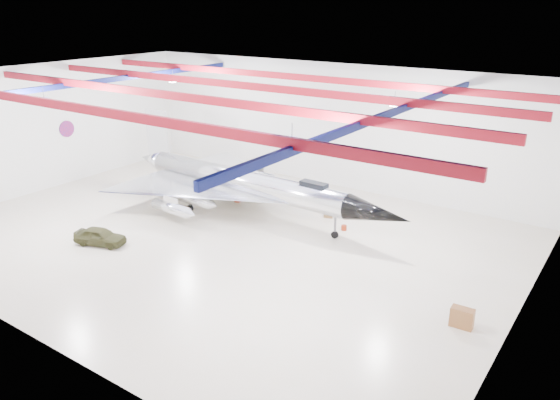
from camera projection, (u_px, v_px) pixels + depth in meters
The scene contains 16 objects.
floor at pixel (221, 236), 39.23m from camera, with size 40.00×40.00×0.00m, color beige.
wall_back at pixel (328, 125), 48.96m from camera, with size 40.00×40.00×0.00m, color silver.
wall_left at pixel (46, 127), 48.07m from camera, with size 30.00×30.00×0.00m, color silver.
wall_right at pixel (529, 227), 26.65m from camera, with size 30.00×30.00×0.00m, color silver.
ceiling at pixel (215, 82), 35.49m from camera, with size 40.00×40.00×0.00m, color #0A0F38.
ceiling_structure at pixel (215, 92), 35.72m from camera, with size 39.50×29.50×1.08m.
wall_roundel at pixel (67, 129), 49.76m from camera, with size 1.50×1.50×0.10m, color #B21414.
jet_aircraft at pixel (243, 185), 42.93m from camera, with size 26.29×15.53×7.17m.
jeep at pixel (100, 236), 37.72m from camera, with size 1.46×3.63×1.24m, color #3B3A1D.
desk at pixel (462, 318), 28.10m from camera, with size 1.17×0.58×1.07m, color brown.
crate_ply at pixel (185, 209), 43.95m from camera, with size 0.52×0.42×0.37m, color olive.
toolbox_red at pixel (237, 200), 45.99m from camera, with size 0.41×0.33×0.29m, color maroon.
parts_bin at pixel (329, 214), 42.70m from camera, with size 0.69×0.55×0.48m, color olive.
crate_small at pixel (240, 192), 48.10m from camera, with size 0.38×0.30×0.26m, color #59595B.
tool_chest at pixel (344, 228), 40.26m from camera, with size 0.42×0.42×0.38m, color maroon.
spares_box at pixel (331, 214), 42.89m from camera, with size 0.44×0.44×0.40m, color #59595B.
Camera 1 is at (23.98, -27.18, 15.80)m, focal length 35.00 mm.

